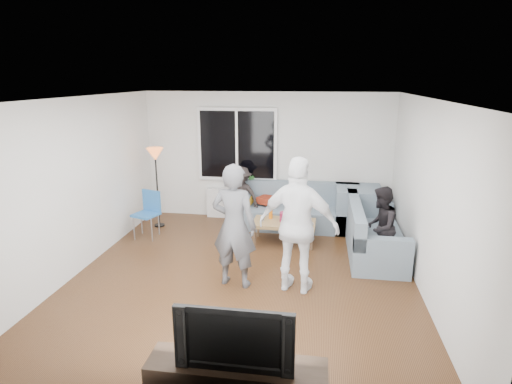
% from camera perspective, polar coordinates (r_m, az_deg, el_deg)
% --- Properties ---
extents(floor, '(5.00, 5.50, 0.04)m').
position_cam_1_polar(floor, '(6.38, -1.73, -11.58)').
color(floor, '#56351C').
rests_on(floor, ground).
extents(ceiling, '(5.00, 5.50, 0.04)m').
position_cam_1_polar(ceiling, '(5.69, -1.94, 12.83)').
color(ceiling, white).
rests_on(ceiling, ground).
extents(wall_back, '(5.00, 0.04, 2.60)m').
position_cam_1_polar(wall_back, '(8.57, 1.51, 4.80)').
color(wall_back, silver).
rests_on(wall_back, ground).
extents(wall_front, '(5.00, 0.04, 2.60)m').
position_cam_1_polar(wall_front, '(3.39, -10.46, -12.51)').
color(wall_front, silver).
rests_on(wall_front, ground).
extents(wall_left, '(0.04, 5.50, 2.60)m').
position_cam_1_polar(wall_left, '(6.81, -23.17, 0.76)').
color(wall_left, silver).
rests_on(wall_left, ground).
extents(wall_right, '(0.04, 5.50, 2.60)m').
position_cam_1_polar(wall_right, '(6.00, 22.59, -1.04)').
color(wall_right, silver).
rests_on(wall_right, ground).
extents(window_frame, '(1.62, 0.06, 1.47)m').
position_cam_1_polar(window_frame, '(8.55, -2.57, 6.46)').
color(window_frame, white).
rests_on(window_frame, wall_back).
extents(window_glass, '(1.50, 0.02, 1.35)m').
position_cam_1_polar(window_glass, '(8.51, -2.62, 6.42)').
color(window_glass, black).
rests_on(window_glass, window_frame).
extents(window_mullion, '(0.05, 0.03, 1.35)m').
position_cam_1_polar(window_mullion, '(8.50, -2.63, 6.41)').
color(window_mullion, white).
rests_on(window_mullion, window_frame).
extents(radiator, '(1.30, 0.12, 0.62)m').
position_cam_1_polar(radiator, '(8.79, -2.52, -1.59)').
color(radiator, silver).
rests_on(radiator, floor).
extents(potted_plant, '(0.18, 0.15, 0.32)m').
position_cam_1_polar(potted_plant, '(8.58, -0.79, 1.26)').
color(potted_plant, '#2E6829').
rests_on(potted_plant, radiator).
extents(vase, '(0.17, 0.17, 0.15)m').
position_cam_1_polar(vase, '(8.67, -3.28, 0.83)').
color(vase, white).
rests_on(vase, radiator).
extents(sofa_back_section, '(2.30, 0.85, 0.85)m').
position_cam_1_polar(sofa_back_section, '(8.24, 5.95, -1.98)').
color(sofa_back_section, slate).
rests_on(sofa_back_section, floor).
extents(sofa_right_section, '(2.00, 0.85, 0.85)m').
position_cam_1_polar(sofa_right_section, '(7.29, 15.89, -4.87)').
color(sofa_right_section, slate).
rests_on(sofa_right_section, floor).
extents(sofa_corner, '(0.85, 0.85, 0.85)m').
position_cam_1_polar(sofa_corner, '(8.27, 13.67, -2.28)').
color(sofa_corner, slate).
rests_on(sofa_corner, floor).
extents(cushion_yellow, '(0.42, 0.37, 0.14)m').
position_cam_1_polar(cushion_yellow, '(8.32, -1.89, -1.13)').
color(cushion_yellow, '#C28E1C').
rests_on(cushion_yellow, sofa_back_section).
extents(cushion_red, '(0.45, 0.43, 0.13)m').
position_cam_1_polar(cushion_red, '(8.32, 1.60, -1.12)').
color(cushion_red, maroon).
rests_on(cushion_red, sofa_back_section).
extents(coffee_table, '(1.11, 0.63, 0.40)m').
position_cam_1_polar(coffee_table, '(7.52, 3.81, -5.49)').
color(coffee_table, '#A17E4E').
rests_on(coffee_table, floor).
extents(pitcher, '(0.17, 0.17, 0.17)m').
position_cam_1_polar(pitcher, '(7.43, 3.87, -3.41)').
color(pitcher, '#961B42').
rests_on(pitcher, coffee_table).
extents(side_chair, '(0.51, 0.51, 0.86)m').
position_cam_1_polar(side_chair, '(7.94, -14.76, -3.06)').
color(side_chair, '#2868AF').
rests_on(side_chair, floor).
extents(floor_lamp, '(0.32, 0.32, 1.56)m').
position_cam_1_polar(floor_lamp, '(8.39, -13.28, 0.52)').
color(floor_lamp, '#D76028').
rests_on(floor_lamp, floor).
extents(player_left, '(0.70, 0.52, 1.76)m').
position_cam_1_polar(player_left, '(5.82, -3.00, -4.65)').
color(player_left, '#4D4D52').
rests_on(player_left, floor).
extents(player_right, '(1.18, 0.69, 1.88)m').
position_cam_1_polar(player_right, '(5.67, 5.78, -4.62)').
color(player_right, white).
rests_on(player_right, floor).
extents(spectator_right, '(0.66, 0.75, 1.28)m').
position_cam_1_polar(spectator_right, '(6.75, 16.52, -4.61)').
color(spectator_right, black).
rests_on(spectator_right, floor).
extents(spectator_back, '(0.86, 0.65, 1.18)m').
position_cam_1_polar(spectator_back, '(8.35, -2.01, -0.51)').
color(spectator_back, black).
rests_on(spectator_back, floor).
extents(tv_console, '(1.60, 0.40, 0.44)m').
position_cam_1_polar(tv_console, '(4.13, -2.63, -24.66)').
color(tv_console, '#312218').
rests_on(tv_console, floor).
extents(television, '(1.03, 0.14, 0.59)m').
position_cam_1_polar(television, '(3.81, -2.73, -18.70)').
color(television, black).
rests_on(television, tv_console).
extents(bottle_d, '(0.07, 0.07, 0.26)m').
position_cam_1_polar(bottle_d, '(7.30, 5.90, -3.42)').
color(bottle_d, '#DF4913').
rests_on(bottle_d, coffee_table).
extents(bottle_c, '(0.07, 0.07, 0.18)m').
position_cam_1_polar(bottle_c, '(7.60, 4.52, -2.94)').
color(bottle_c, black).
rests_on(bottle_c, coffee_table).
extents(bottle_e, '(0.07, 0.07, 0.20)m').
position_cam_1_polar(bottle_e, '(7.52, 6.91, -3.12)').
color(bottle_e, black).
rests_on(bottle_e, coffee_table).
extents(bottle_a, '(0.07, 0.07, 0.21)m').
position_cam_1_polar(bottle_a, '(7.57, 2.01, -2.87)').
color(bottle_a, orange).
rests_on(bottle_a, coffee_table).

